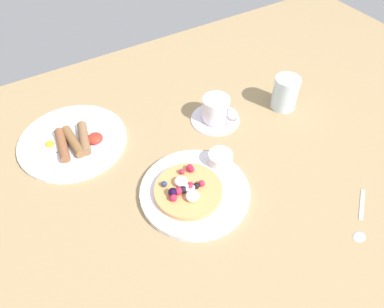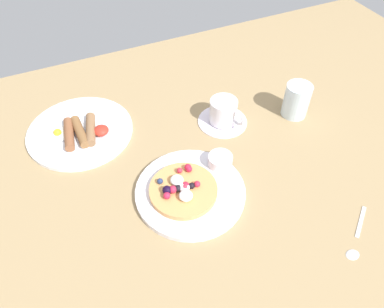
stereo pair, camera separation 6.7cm
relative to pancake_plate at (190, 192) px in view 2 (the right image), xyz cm
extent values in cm
cube|color=#9B8158|center=(0.69, 4.62, -2.18)|extent=(198.84, 117.91, 3.00)
cylinder|color=white|center=(0.00, 0.00, 0.00)|extent=(24.41, 24.41, 1.37)
cylinder|color=tan|center=(-1.60, 0.17, 1.34)|extent=(14.98, 14.98, 1.30)
sphere|color=#BF223F|center=(-4.04, 0.17, 2.87)|extent=(1.76, 1.76, 1.76)
sphere|color=#CB2142|center=(-5.76, -0.74, 2.76)|extent=(1.56, 1.56, 1.56)
sphere|color=black|center=(-5.23, 0.45, 2.98)|extent=(1.98, 1.98, 1.98)
sphere|color=black|center=(0.09, -0.47, 2.69)|extent=(1.41, 1.41, 1.41)
sphere|color=red|center=(1.50, 4.09, 2.70)|extent=(1.43, 1.43, 1.43)
sphere|color=red|center=(1.47, 4.36, 2.77)|extent=(1.57, 1.57, 1.57)
sphere|color=navy|center=(-5.63, 3.57, 2.65)|extent=(1.32, 1.32, 1.32)
sphere|color=red|center=(1.40, -0.51, 2.68)|extent=(1.40, 1.40, 1.40)
sphere|color=red|center=(-1.08, 0.11, 2.83)|extent=(1.68, 1.68, 1.68)
sphere|color=red|center=(-1.45, -0.39, 2.78)|extent=(1.59, 1.59, 1.59)
sphere|color=#C0283A|center=(-0.56, 4.82, 2.64)|extent=(1.31, 1.31, 1.31)
sphere|color=black|center=(-2.86, 0.07, 2.76)|extent=(1.54, 1.54, 1.54)
ellipsoid|color=white|center=(-1.49, -0.11, 2.74)|extent=(2.51, 2.51, 1.51)
ellipsoid|color=white|center=(-2.23, 2.19, 2.86)|extent=(2.92, 2.92, 1.75)
ellipsoid|color=white|center=(-2.13, -2.47, 2.88)|extent=(2.97, 2.97, 1.78)
cylinder|color=white|center=(9.40, 3.99, 2.03)|extent=(5.69, 5.69, 2.69)
cylinder|color=brown|center=(9.40, 3.99, 2.57)|extent=(4.66, 4.66, 0.32)
cylinder|color=white|center=(-17.96, 29.65, -0.17)|extent=(26.96, 26.96, 1.03)
cylinder|color=#866040|center=(-15.46, 27.42, 1.52)|extent=(4.71, 10.70, 2.34)
cylinder|color=brown|center=(-18.14, 27.65, 1.52)|extent=(2.75, 10.52, 2.34)
cylinder|color=brown|center=(-20.81, 27.88, 1.52)|extent=(3.89, 10.67, 2.34)
ellipsoid|color=white|center=(-23.34, 30.02, 0.65)|extent=(7.09, 6.03, 0.60)
sphere|color=yellow|center=(-23.34, 30.02, 1.15)|extent=(2.00, 2.00, 2.00)
ellipsoid|color=#B62E21|center=(-13.14, 25.97, 1.41)|extent=(3.84, 3.84, 2.11)
cylinder|color=white|center=(17.56, 18.18, -0.37)|extent=(13.10, 13.10, 0.62)
cylinder|color=white|center=(17.56, 18.18, 3.15)|extent=(7.16, 7.16, 6.42)
torus|color=white|center=(19.33, 13.96, 3.47)|extent=(2.44, 4.37, 4.40)
cylinder|color=#8D6643|center=(17.56, 18.18, 5.20)|extent=(6.08, 6.08, 0.51)
cube|color=silver|center=(29.55, -21.37, -0.53)|extent=(7.19, 5.81, 0.30)
ellipsoid|color=silver|center=(22.85, -26.54, -0.38)|extent=(2.86, 2.20, 0.60)
cylinder|color=silver|center=(36.79, 13.21, 3.92)|extent=(6.83, 6.83, 9.20)
camera|label=1|loc=(-25.49, -40.88, 64.64)|focal=33.85mm
camera|label=2|loc=(-19.52, -44.02, 64.64)|focal=33.85mm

